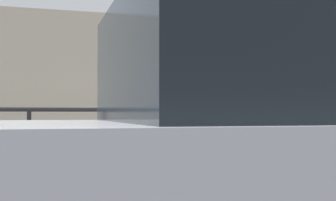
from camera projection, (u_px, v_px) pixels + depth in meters
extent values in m
cylinder|color=slate|center=(193.00, 166.00, 4.42)|extent=(0.07, 0.07, 0.97)
cylinder|color=#939699|center=(193.00, 102.00, 4.44)|extent=(0.18, 0.18, 0.34)
sphere|color=silver|center=(193.00, 82.00, 4.45)|extent=(0.17, 0.17, 0.17)
cube|color=black|center=(196.00, 94.00, 4.36)|extent=(0.10, 0.01, 0.07)
cube|color=green|center=(196.00, 108.00, 4.35)|extent=(0.11, 0.01, 0.09)
cylinder|color=slate|center=(122.00, 175.00, 4.26)|extent=(0.15, 0.15, 0.83)
cylinder|color=slate|center=(142.00, 174.00, 4.32)|extent=(0.15, 0.15, 0.83)
cube|color=black|center=(132.00, 102.00, 4.31)|extent=(0.43, 0.23, 0.62)
sphere|color=brown|center=(132.00, 59.00, 4.33)|extent=(0.22, 0.22, 0.22)
cylinder|color=black|center=(106.00, 100.00, 4.24)|extent=(0.09, 0.09, 0.59)
cylinder|color=black|center=(153.00, 92.00, 4.56)|extent=(0.10, 0.46, 0.50)
cube|color=#B7BABF|center=(295.00, 193.00, 2.41)|extent=(4.50, 1.81, 0.80)
cube|color=black|center=(301.00, 65.00, 2.45)|extent=(2.10, 1.61, 0.64)
cylinder|color=black|center=(166.00, 110.00, 6.65)|extent=(24.00, 0.06, 0.06)
cylinder|color=black|center=(166.00, 142.00, 6.63)|extent=(24.00, 0.05, 0.05)
cylinder|color=black|center=(29.00, 148.00, 6.07)|extent=(0.06, 0.06, 1.08)
cylinder|color=black|center=(166.00, 145.00, 6.63)|extent=(0.06, 0.06, 1.08)
cylinder|color=black|center=(282.00, 143.00, 7.19)|extent=(0.06, 0.06, 1.08)
cube|color=#ADA38E|center=(138.00, 95.00, 8.61)|extent=(32.00, 0.50, 3.08)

